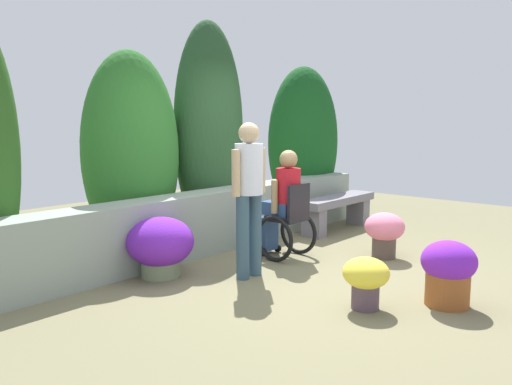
% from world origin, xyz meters
% --- Properties ---
extents(ground_plane, '(12.54, 12.54, 0.00)m').
position_xyz_m(ground_plane, '(0.00, 0.00, 0.00)').
color(ground_plane, '#736D4E').
extents(stone_retaining_wall, '(6.28, 0.44, 0.78)m').
position_xyz_m(stone_retaining_wall, '(0.00, 1.46, 0.39)').
color(stone_retaining_wall, gray).
rests_on(stone_retaining_wall, ground).
extents(hedge_backdrop, '(6.53, 1.18, 3.05)m').
position_xyz_m(hedge_backdrop, '(0.57, 2.04, 1.36)').
color(hedge_backdrop, '#29571D').
rests_on(hedge_backdrop, ground).
extents(stone_bench, '(1.61, 0.37, 0.52)m').
position_xyz_m(stone_bench, '(2.23, 0.88, 0.35)').
color(stone_bench, slate).
rests_on(stone_bench, ground).
extents(person_in_wheelchair, '(0.53, 0.66, 1.33)m').
position_xyz_m(person_in_wheelchair, '(0.45, 0.53, 0.62)').
color(person_in_wheelchair, black).
rests_on(person_in_wheelchair, ground).
extents(person_standing_companion, '(0.49, 0.30, 1.66)m').
position_xyz_m(person_standing_companion, '(-0.43, 0.32, 0.96)').
color(person_standing_companion, '#365265').
rests_on(person_standing_companion, ground).
extents(flower_pot_purple_near, '(0.49, 0.49, 0.56)m').
position_xyz_m(flower_pot_purple_near, '(1.25, -0.41, 0.33)').
color(flower_pot_purple_near, brown).
rests_on(flower_pot_purple_near, ground).
extents(flower_pot_terracotta_by_wall, '(0.49, 0.49, 0.61)m').
position_xyz_m(flower_pot_terracotta_by_wall, '(0.14, -1.62, 0.33)').
color(flower_pot_terracotta_by_wall, '#964F24').
rests_on(flower_pot_terracotta_by_wall, ground).
extents(flower_pot_red_accent, '(0.73, 0.73, 0.65)m').
position_xyz_m(flower_pot_red_accent, '(-1.04, 1.06, 0.34)').
color(flower_pot_red_accent, gray).
rests_on(flower_pot_red_accent, ground).
extents(flower_pot_small_foreground, '(0.42, 0.42, 0.47)m').
position_xyz_m(flower_pot_small_foreground, '(-0.43, -1.10, 0.28)').
color(flower_pot_small_foreground, '#584350').
rests_on(flower_pot_small_foreground, ground).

